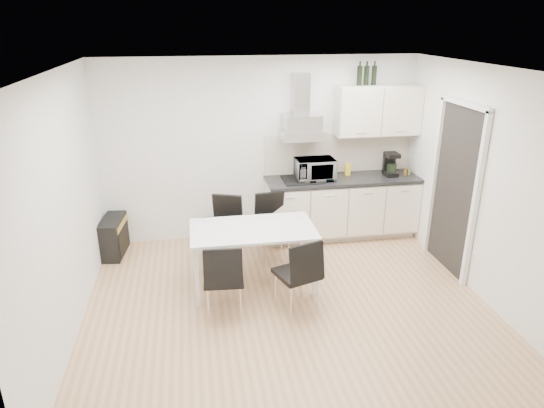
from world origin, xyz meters
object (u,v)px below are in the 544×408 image
at_px(dining_table, 253,234).
at_px(floor_speaker, 209,229).
at_px(kitchenette, 344,182).
at_px(chair_near_left, 224,279).
at_px(chair_near_right, 297,274).
at_px(chair_far_right, 273,228).
at_px(chair_far_left, 224,230).
at_px(guitar_amp, 114,236).

bearing_deg(dining_table, floor_speaker, 109.13).
distance_m(kitchenette, dining_table, 1.96).
relative_size(kitchenette, chair_near_left, 2.86).
height_order(chair_near_right, floor_speaker, chair_near_right).
bearing_deg(chair_far_right, chair_far_left, -7.14).
bearing_deg(chair_near_right, chair_near_left, 158.19).
bearing_deg(chair_far_right, guitar_amp, -18.40).
xyz_separation_m(kitchenette, chair_near_right, (-1.11, -1.86, -0.39)).
xyz_separation_m(chair_near_left, chair_near_right, (0.79, -0.04, 0.00)).
height_order(chair_far_left, chair_near_right, same).
bearing_deg(chair_near_left, floor_speaker, 96.55).
bearing_deg(chair_far_right, kitchenette, -160.27).
distance_m(chair_near_left, guitar_amp, 2.22).
bearing_deg(chair_near_left, dining_table, 60.24).
distance_m(chair_near_right, guitar_amp, 2.81).
bearing_deg(chair_near_left, kitchenette, 47.83).
height_order(dining_table, guitar_amp, dining_table).
xyz_separation_m(chair_near_right, floor_speaker, (-0.87, 2.02, -0.28)).
xyz_separation_m(guitar_amp, floor_speaker, (1.30, 0.25, -0.10)).
bearing_deg(kitchenette, chair_far_right, -154.26).
bearing_deg(kitchenette, chair_far_left, -163.26).
relative_size(chair_far_left, chair_far_right, 1.00).
xyz_separation_m(dining_table, floor_speaker, (-0.48, 1.40, -0.51)).
relative_size(dining_table, chair_near_left, 1.67).
xyz_separation_m(chair_far_right, guitar_amp, (-2.14, 0.47, -0.18)).
bearing_deg(dining_table, chair_near_left, -123.70).
bearing_deg(chair_far_right, dining_table, 55.81).
xyz_separation_m(dining_table, chair_near_right, (0.40, -0.63, -0.23)).
relative_size(kitchenette, chair_far_left, 2.86).
bearing_deg(chair_far_right, floor_speaker, -46.68).
bearing_deg(floor_speaker, chair_near_right, -67.78).
relative_size(chair_far_right, guitar_amp, 1.35).
bearing_deg(guitar_amp, chair_far_left, -10.72).
bearing_deg(chair_near_left, chair_far_right, 63.26).
relative_size(kitchenette, floor_speaker, 7.80).
relative_size(chair_near_left, guitar_amp, 1.35).
relative_size(chair_near_right, floor_speaker, 2.72).
bearing_deg(chair_near_right, floor_speaker, 94.51).
relative_size(dining_table, chair_far_left, 1.67).
xyz_separation_m(dining_table, chair_far_left, (-0.29, 0.69, -0.23)).
bearing_deg(floor_speaker, chair_far_right, -41.78).
xyz_separation_m(chair_far_left, floor_speaker, (-0.19, 0.71, -0.28)).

